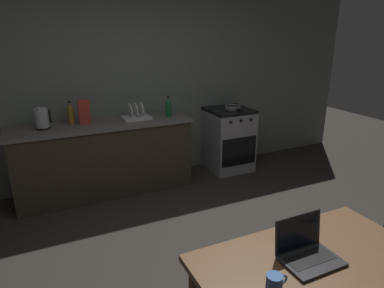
% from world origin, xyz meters
% --- Properties ---
extents(ground_plane, '(12.00, 12.00, 0.00)m').
position_xyz_m(ground_plane, '(0.00, 0.00, 0.00)').
color(ground_plane, '#2D2823').
extents(back_wall, '(6.40, 0.10, 2.67)m').
position_xyz_m(back_wall, '(0.30, 2.37, 1.33)').
color(back_wall, slate).
rests_on(back_wall, ground_plane).
extents(kitchen_counter, '(2.16, 0.64, 0.91)m').
position_xyz_m(kitchen_counter, '(-0.50, 2.02, 0.46)').
color(kitchen_counter, '#382D23').
rests_on(kitchen_counter, ground_plane).
extents(stove_oven, '(0.60, 0.62, 0.91)m').
position_xyz_m(stove_oven, '(1.29, 2.01, 0.45)').
color(stove_oven, gray).
rests_on(stove_oven, ground_plane).
extents(dining_table, '(1.31, 0.80, 0.75)m').
position_xyz_m(dining_table, '(0.08, -0.94, 0.68)').
color(dining_table, brown).
rests_on(dining_table, ground_plane).
extents(laptop, '(0.32, 0.25, 0.23)m').
position_xyz_m(laptop, '(0.05, -0.87, 0.80)').
color(laptop, '#232326').
rests_on(laptop, dining_table).
extents(electric_kettle, '(0.17, 0.15, 0.25)m').
position_xyz_m(electric_kettle, '(-1.16, 2.02, 1.03)').
color(electric_kettle, black).
rests_on(electric_kettle, kitchen_counter).
extents(bottle, '(0.08, 0.08, 0.26)m').
position_xyz_m(bottle, '(0.34, 1.97, 1.03)').
color(bottle, '#19592D').
rests_on(bottle, kitchen_counter).
extents(frying_pan, '(0.23, 0.40, 0.05)m').
position_xyz_m(frying_pan, '(1.33, 1.99, 0.93)').
color(frying_pan, gray).
rests_on(frying_pan, stove_oven).
extents(coffee_mug, '(0.12, 0.08, 0.09)m').
position_xyz_m(coffee_mug, '(-0.27, -1.00, 0.80)').
color(coffee_mug, '#264C8C').
rests_on(coffee_mug, dining_table).
extents(cereal_box, '(0.13, 0.05, 0.29)m').
position_xyz_m(cereal_box, '(-0.69, 2.04, 1.05)').
color(cereal_box, '#B2382D').
rests_on(cereal_box, kitchen_counter).
extents(dish_rack, '(0.34, 0.26, 0.21)m').
position_xyz_m(dish_rack, '(-0.07, 2.02, 0.95)').
color(dish_rack, silver).
rests_on(dish_rack, kitchen_counter).
extents(bottle_b, '(0.08, 0.08, 0.27)m').
position_xyz_m(bottle_b, '(-0.84, 2.10, 1.04)').
color(bottle_b, '#8C601E').
rests_on(bottle_b, kitchen_counter).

